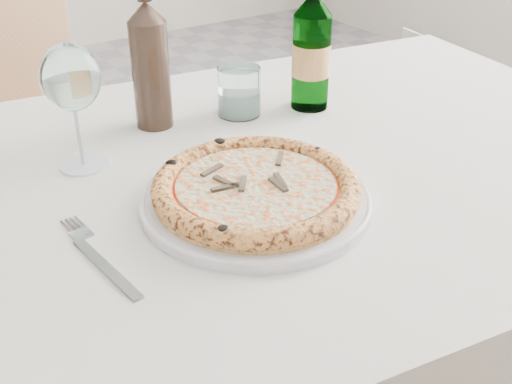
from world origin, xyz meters
TOP-DOWN VIEW (x-y plane):
  - dining_table at (0.02, -0.11)m, footprint 1.57×1.05m
  - chair_far at (-0.03, 0.71)m, footprint 0.49×0.49m
  - plate at (0.02, -0.21)m, footprint 0.31×0.31m
  - pizza at (0.02, -0.21)m, footprint 0.28×0.28m
  - fork at (-0.20, -0.21)m, footprint 0.03×0.21m
  - wine_glass at (-0.14, 0.03)m, footprint 0.09×0.09m
  - tumbler at (0.16, 0.07)m, footprint 0.08×0.08m
  - beer_bottle at (0.29, 0.03)m, footprint 0.07×0.07m
  - wine_bottle at (0.02, 0.11)m, footprint 0.06×0.06m

SIDE VIEW (x-z plane):
  - chair_far at x=-0.03m, z-range 0.07..1.00m
  - dining_table at x=0.02m, z-range 0.29..1.05m
  - fork at x=-0.20m, z-range 0.76..0.76m
  - plate at x=0.02m, z-range 0.76..0.77m
  - pizza at x=0.02m, z-range 0.77..0.80m
  - tumbler at x=0.16m, z-range 0.75..0.84m
  - beer_bottle at x=0.29m, z-range 0.73..0.99m
  - wine_bottle at x=0.02m, z-range 0.74..0.99m
  - wine_glass at x=-0.14m, z-range 0.80..0.99m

